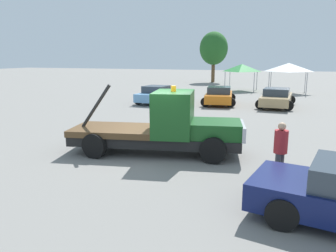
{
  "coord_description": "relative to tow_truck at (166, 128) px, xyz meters",
  "views": [
    {
      "loc": [
        4.46,
        -10.77,
        3.46
      ],
      "look_at": [
        0.5,
        0.0,
        1.05
      ],
      "focal_mm": 35.0,
      "sensor_mm": 36.0,
      "label": 1
    }
  ],
  "objects": [
    {
      "name": "canopy_tent_green",
      "position": [
        -0.64,
        24.34,
        1.42
      ],
      "size": [
        2.99,
        2.99,
        2.78
      ],
      "color": "#9E9EA3",
      "rests_on": "ground"
    },
    {
      "name": "parked_car_tan",
      "position": [
        3.33,
        13.54,
        -0.31
      ],
      "size": [
        2.62,
        4.92,
        1.34
      ],
      "rotation": [
        0.0,
        0.0,
        1.53
      ],
      "color": "tan",
      "rests_on": "ground"
    },
    {
      "name": "canopy_tent_white",
      "position": [
        3.95,
        23.66,
        1.54
      ],
      "size": [
        3.42,
        3.42,
        2.92
      ],
      "color": "#9E9EA3",
      "rests_on": "ground"
    },
    {
      "name": "ground_plane",
      "position": [
        -0.38,
        -0.08,
        -0.96
      ],
      "size": [
        160.0,
        160.0,
        0.0
      ],
      "primitive_type": "plane",
      "color": "gray"
    },
    {
      "name": "parked_car_orange",
      "position": [
        -0.77,
        13.41,
        -0.31
      ],
      "size": [
        2.91,
        4.65,
        1.34
      ],
      "rotation": [
        0.0,
        0.0,
        1.73
      ],
      "color": "orange",
      "rests_on": "ground"
    },
    {
      "name": "tree_left",
      "position": [
        -6.05,
        35.05,
        3.7
      ],
      "size": [
        3.89,
        3.89,
        6.95
      ],
      "color": "brown",
      "rests_on": "ground"
    },
    {
      "name": "parked_car_skyblue",
      "position": [
        -5.39,
        12.48,
        -0.32
      ],
      "size": [
        2.64,
        4.34,
        1.34
      ],
      "rotation": [
        0.0,
        0.0,
        1.51
      ],
      "color": "#669ED1",
      "rests_on": "ground"
    },
    {
      "name": "person_near_truck",
      "position": [
        3.99,
        -1.43,
        0.02
      ],
      "size": [
        0.38,
        0.38,
        1.7
      ],
      "rotation": [
        0.0,
        0.0,
        5.85
      ],
      "color": "#38383D",
      "rests_on": "ground"
    },
    {
      "name": "tow_truck",
      "position": [
        0.0,
        0.0,
        0.0
      ],
      "size": [
        6.48,
        3.08,
        2.51
      ],
      "rotation": [
        0.0,
        0.0,
        0.2
      ],
      "color": "black",
      "rests_on": "ground"
    }
  ]
}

